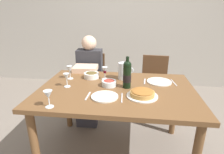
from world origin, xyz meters
TOP-DOWN VIEW (x-y plane):
  - ground_plane at (0.00, 0.00)m, footprint 8.00×8.00m
  - back_wall at (0.00, 2.13)m, footprint 8.00×0.10m
  - dining_table at (0.00, 0.00)m, footprint 1.50×1.00m
  - wine_bottle at (0.10, 0.04)m, footprint 0.08×0.08m
  - water_pitcher at (0.05, 0.28)m, footprint 0.17×0.11m
  - baked_tart at (0.24, -0.15)m, footprint 0.27×0.27m
  - salad_bowl at (-0.08, 0.06)m, footprint 0.14×0.14m
  - olive_bowl at (-0.31, 0.27)m, footprint 0.17×0.17m
  - wine_glass_left_diner at (-0.15, 0.24)m, footprint 0.06×0.06m
  - wine_glass_right_diner at (-0.49, -0.01)m, footprint 0.06×0.06m
  - wine_glass_centre at (-0.53, 0.21)m, footprint 0.06×0.06m
  - wine_glass_spare at (-0.48, -0.42)m, footprint 0.07×0.07m
  - dinner_plate_left_setting at (-0.08, -0.20)m, footprint 0.24×0.24m
  - dinner_plate_right_setting at (0.43, 0.22)m, footprint 0.25×0.25m
  - fork_left_setting at (-0.23, -0.20)m, footprint 0.02×0.16m
  - knife_left_setting at (0.07, -0.20)m, footprint 0.02×0.18m
  - knife_right_setting at (0.58, 0.22)m, footprint 0.03×0.18m
  - spoon_right_setting at (0.28, 0.22)m, footprint 0.03×0.16m
  - chair_left at (-0.45, 0.91)m, footprint 0.42×0.42m
  - diner_left at (-0.44, 0.67)m, footprint 0.35×0.51m
  - chair_right at (0.46, 0.88)m, footprint 0.43×0.43m

SIDE VIEW (x-z plane):
  - ground_plane at x=0.00m, z-range 0.00..0.00m
  - chair_left at x=-0.45m, z-range 0.06..0.93m
  - chair_right at x=0.46m, z-range 0.06..0.93m
  - diner_left at x=-0.44m, z-range 0.04..1.20m
  - dining_table at x=0.00m, z-range 0.29..1.05m
  - fork_left_setting at x=-0.23m, z-range 0.76..0.76m
  - knife_left_setting at x=0.07m, z-range 0.76..0.76m
  - knife_right_setting at x=0.58m, z-range 0.76..0.76m
  - spoon_right_setting at x=0.28m, z-range 0.76..0.76m
  - dinner_plate_left_setting at x=-0.08m, z-range 0.76..0.77m
  - dinner_plate_right_setting at x=0.43m, z-range 0.76..0.77m
  - baked_tart at x=0.24m, z-range 0.76..0.82m
  - salad_bowl at x=-0.08m, z-range 0.76..0.83m
  - olive_bowl at x=-0.31m, z-range 0.76..0.83m
  - water_pitcher at x=0.05m, z-range 0.75..0.93m
  - wine_glass_left_diner at x=-0.15m, z-range 0.79..0.93m
  - wine_glass_right_diner at x=-0.49m, z-range 0.79..0.93m
  - wine_glass_spare at x=-0.48m, z-range 0.79..0.93m
  - wine_glass_centre at x=-0.53m, z-range 0.79..0.94m
  - wine_bottle at x=0.10m, z-range 0.74..1.05m
  - back_wall at x=0.00m, z-range 0.00..2.80m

